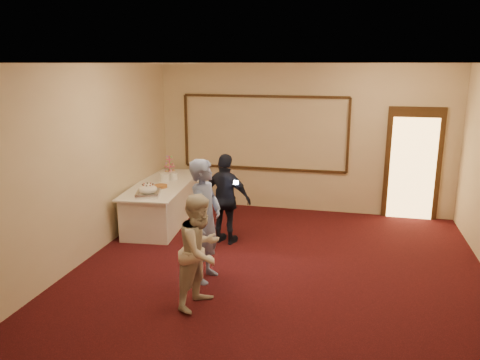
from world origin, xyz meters
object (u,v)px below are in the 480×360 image
(plate_stack_a, at_px, (165,177))
(pavlova_tray, at_px, (148,191))
(buffet_table, at_px, (163,202))
(woman, at_px, (201,251))
(plate_stack_b, at_px, (173,176))
(guest, at_px, (226,199))
(tart, at_px, (161,187))
(man, at_px, (205,221))
(cupcake_stand, at_px, (170,167))

(plate_stack_a, bearing_deg, pavlova_tray, -84.09)
(buffet_table, relative_size, woman, 1.76)
(plate_stack_b, height_order, guest, guest)
(guest, bearing_deg, plate_stack_a, -19.60)
(plate_stack_a, distance_m, tart, 0.51)
(man, bearing_deg, buffet_table, 41.45)
(buffet_table, bearing_deg, pavlova_tray, -83.78)
(man, xyz_separation_m, woman, (0.16, -0.72, -0.14))
(plate_stack_b, relative_size, tart, 0.64)
(plate_stack_a, bearing_deg, plate_stack_b, 53.20)
(pavlova_tray, bearing_deg, guest, 3.08)
(buffet_table, height_order, guest, guest)
(guest, bearing_deg, pavlova_tray, 15.59)
(buffet_table, distance_m, plate_stack_b, 0.56)
(cupcake_stand, bearing_deg, tart, -76.70)
(buffet_table, bearing_deg, woman, -59.56)
(tart, relative_size, man, 0.17)
(pavlova_tray, xyz_separation_m, guest, (1.38, 0.07, -0.08))
(man, bearing_deg, tart, 44.17)
(buffet_table, xyz_separation_m, cupcake_stand, (-0.17, 0.80, 0.53))
(woman, distance_m, guest, 2.14)
(tart, bearing_deg, guest, -17.79)
(pavlova_tray, height_order, plate_stack_b, pavlova_tray)
(buffet_table, relative_size, pavlova_tray, 4.45)
(woman, bearing_deg, man, 30.19)
(plate_stack_b, xyz_separation_m, guest, (1.36, -1.09, -0.07))
(buffet_table, height_order, cupcake_stand, cupcake_stand)
(pavlova_tray, distance_m, guest, 1.38)
(woman, xyz_separation_m, guest, (-0.24, 2.13, 0.04))
(cupcake_stand, xyz_separation_m, woman, (1.88, -3.71, -0.19))
(buffet_table, height_order, pavlova_tray, pavlova_tray)
(plate_stack_a, height_order, plate_stack_b, plate_stack_a)
(cupcake_stand, relative_size, guest, 0.26)
(pavlova_tray, bearing_deg, tart, 88.59)
(pavlova_tray, xyz_separation_m, tart, (0.01, 0.51, -0.06))
(cupcake_stand, xyz_separation_m, plate_stack_a, (0.15, -0.65, -0.06))
(plate_stack_a, relative_size, woman, 0.14)
(plate_stack_b, distance_m, tart, 0.65)
(tart, relative_size, woman, 0.20)
(tart, xyz_separation_m, woman, (1.60, -2.57, -0.07))
(cupcake_stand, relative_size, plate_stack_a, 2.04)
(tart, bearing_deg, man, -52.08)
(cupcake_stand, distance_m, guest, 2.28)
(buffet_table, bearing_deg, plate_stack_b, 70.56)
(woman, bearing_deg, cupcake_stand, 44.18)
(buffet_table, distance_m, guest, 1.71)
(buffet_table, xyz_separation_m, tart, (0.11, -0.34, 0.41))
(pavlova_tray, distance_m, plate_stack_b, 1.16)
(cupcake_stand, height_order, man, man)
(buffet_table, relative_size, plate_stack_b, 13.95)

